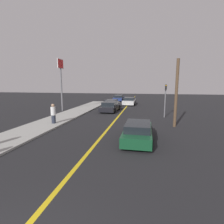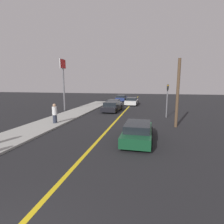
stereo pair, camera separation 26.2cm
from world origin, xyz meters
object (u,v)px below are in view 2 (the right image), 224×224
car_oncoming_far (122,98)px  pedestrian_far_standing (55,113)px  car_far_distant (114,104)px  traffic_light (167,97)px  car_ahead_center (112,106)px  car_parked_left_lot (132,101)px  utility_pole (178,94)px  car_near_right_lane (138,132)px  roadside_sign (63,75)px

car_oncoming_far → pedestrian_far_standing: pedestrian_far_standing is taller
car_far_distant → traffic_light: bearing=-38.5°
car_ahead_center → pedestrian_far_standing: size_ratio=2.79×
car_parked_left_lot → car_ahead_center: bearing=-102.8°
car_ahead_center → car_far_distant: car_ahead_center is taller
car_oncoming_far → utility_pole: (7.96, -20.71, 2.21)m
car_oncoming_far → utility_pole: utility_pole is taller
car_near_right_lane → car_ahead_center: size_ratio=0.91×
car_near_right_lane → car_parked_left_lot: size_ratio=0.95×
car_near_right_lane → utility_pole: bearing=56.4°
car_oncoming_far → roadside_sign: 15.96m
roadside_sign → car_ahead_center: bearing=7.7°
car_ahead_center → car_far_distant: size_ratio=1.20×
pedestrian_far_standing → car_parked_left_lot: bearing=71.9°
car_oncoming_far → pedestrian_far_standing: size_ratio=2.70×
car_near_right_lane → car_oncoming_far: car_oncoming_far is taller
pedestrian_far_standing → utility_pole: bearing=7.0°
car_ahead_center → car_parked_left_lot: car_ahead_center is taller
car_ahead_center → roadside_sign: bearing=-170.2°
car_ahead_center → roadside_sign: size_ratio=0.72×
car_parked_left_lot → pedestrian_far_standing: pedestrian_far_standing is taller
car_far_distant → pedestrian_far_standing: pedestrian_far_standing is taller
car_ahead_center → car_oncoming_far: car_ahead_center is taller
car_far_distant → utility_pole: (7.47, -10.20, 2.22)m
car_near_right_lane → car_ahead_center: 12.18m
car_far_distant → pedestrian_far_standing: 11.88m
car_ahead_center → pedestrian_far_standing: (-3.44, -8.47, 0.38)m
roadside_sign → utility_pole: (13.45, -6.31, -1.97)m
car_oncoming_far → utility_pole: bearing=-69.1°
car_near_right_lane → car_parked_left_lot: bearing=97.6°
car_far_distant → utility_pole: utility_pole is taller
car_ahead_center → car_oncoming_far: (-0.92, 13.53, -0.01)m
car_near_right_lane → roadside_sign: (-10.54, 10.59, 4.20)m
car_parked_left_lot → traffic_light: size_ratio=1.33×
traffic_light → utility_pole: size_ratio=0.63×
car_far_distant → car_oncoming_far: 10.52m
pedestrian_far_standing → roadside_sign: 9.00m
car_oncoming_far → traffic_light: (7.54, -16.64, 1.60)m
pedestrian_far_standing → car_oncoming_far: bearing=83.5°
utility_pole → pedestrian_far_standing: bearing=-173.0°
car_ahead_center → utility_pole: size_ratio=0.86×
car_parked_left_lot → car_far_distant: bearing=-115.8°
car_oncoming_far → roadside_sign: roadside_sign is taller
car_far_distant → traffic_light: (7.05, -6.13, 1.60)m
car_parked_left_lot → utility_pole: (5.24, -14.70, 2.20)m
car_ahead_center → car_far_distant: bearing=100.4°
car_oncoming_far → pedestrian_far_standing: 22.15m
car_ahead_center → car_far_distant: (-0.44, 3.02, -0.02)m
car_near_right_lane → utility_pole: (2.91, 4.28, 2.22)m
car_near_right_lane → car_far_distant: (-4.56, 14.48, 0.01)m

